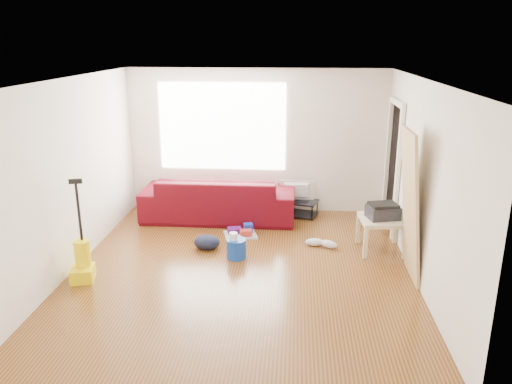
# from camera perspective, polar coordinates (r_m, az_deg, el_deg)

# --- Properties ---
(room) EXTENTS (4.51, 5.01, 2.51)m
(room) POSITION_cam_1_polar(r_m,az_deg,el_deg) (6.48, -0.93, 1.78)
(room) COLOR #4B300E
(room) RESTS_ON ground
(sofa) EXTENTS (2.57, 1.01, 0.75)m
(sofa) POSITION_cam_1_polar(r_m,az_deg,el_deg) (8.65, -4.22, -2.99)
(sofa) COLOR #3F080E
(sofa) RESTS_ON ground
(tv_stand) EXTENTS (0.81, 0.60, 0.27)m
(tv_stand) POSITION_cam_1_polar(r_m,az_deg,el_deg) (8.76, 4.63, -1.73)
(tv_stand) COLOR black
(tv_stand) RESTS_ON ground
(tv) EXTENTS (0.60, 0.08, 0.34)m
(tv) POSITION_cam_1_polar(r_m,az_deg,el_deg) (8.67, 4.68, 0.13)
(tv) COLOR black
(tv) RESTS_ON tv_stand
(side_table) EXTENTS (0.65, 0.65, 0.50)m
(side_table) POSITION_cam_1_polar(r_m,az_deg,el_deg) (7.43, 14.19, -3.49)
(side_table) COLOR #C1B58B
(side_table) RESTS_ON ground
(printer) EXTENTS (0.50, 0.42, 0.22)m
(printer) POSITION_cam_1_polar(r_m,az_deg,el_deg) (7.36, 14.30, -2.12)
(printer) COLOR black
(printer) RESTS_ON side_table
(bucket) EXTENTS (0.31, 0.31, 0.28)m
(bucket) POSITION_cam_1_polar(r_m,az_deg,el_deg) (7.13, -2.26, -7.49)
(bucket) COLOR #103BAA
(bucket) RESTS_ON ground
(toilet_paper) EXTENTS (0.12, 0.12, 0.11)m
(toilet_paper) POSITION_cam_1_polar(r_m,az_deg,el_deg) (7.04, -2.59, -6.13)
(toilet_paper) COLOR white
(toilet_paper) RESTS_ON bucket
(cleaning_tray) EXTENTS (0.57, 0.51, 0.18)m
(cleaning_tray) POSITION_cam_1_polar(r_m,az_deg,el_deg) (7.86, -1.70, -4.66)
(cleaning_tray) COLOR silver
(cleaning_tray) RESTS_ON ground
(backpack) EXTENTS (0.41, 0.33, 0.21)m
(backpack) POSITION_cam_1_polar(r_m,az_deg,el_deg) (7.44, -5.61, -6.47)
(backpack) COLOR black
(backpack) RESTS_ON ground
(sneakers) EXTENTS (0.50, 0.26, 0.11)m
(sneakers) POSITION_cam_1_polar(r_m,az_deg,el_deg) (7.52, 7.50, -5.82)
(sneakers) COLOR silver
(sneakers) RESTS_ON ground
(vacuum) EXTENTS (0.34, 0.37, 1.33)m
(vacuum) POSITION_cam_1_polar(r_m,az_deg,el_deg) (6.79, -19.22, -7.53)
(vacuum) COLOR #FFE707
(vacuum) RESTS_ON ground
(door_panel) EXTENTS (0.24, 0.78, 1.93)m
(door_panel) POSITION_cam_1_polar(r_m,az_deg,el_deg) (6.88, 16.52, -9.19)
(door_panel) COLOR tan
(door_panel) RESTS_ON ground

